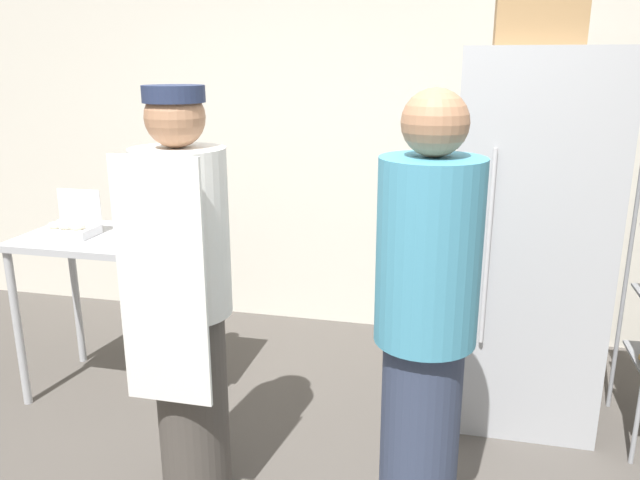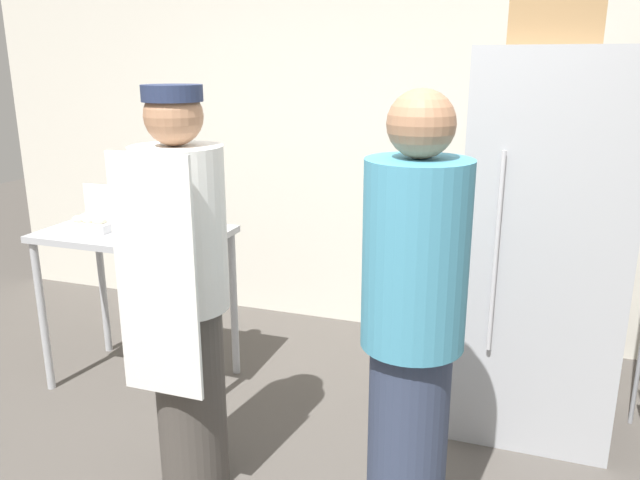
% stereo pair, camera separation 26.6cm
% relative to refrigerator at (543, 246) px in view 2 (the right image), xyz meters
% --- Properties ---
extents(back_wall, '(6.40, 0.12, 2.82)m').
position_rel_refrigerator_xyz_m(back_wall, '(-0.90, 0.96, 0.47)').
color(back_wall, silver).
rests_on(back_wall, ground_plane).
extents(refrigerator, '(0.74, 0.77, 1.89)m').
position_rel_refrigerator_xyz_m(refrigerator, '(0.00, 0.00, 0.00)').
color(refrigerator, '#ADAFB5').
rests_on(refrigerator, ground_plane).
extents(prep_counter, '(1.01, 0.60, 0.92)m').
position_rel_refrigerator_xyz_m(prep_counter, '(-2.14, -0.34, -0.15)').
color(prep_counter, '#ADAFB5').
rests_on(prep_counter, ground_plane).
extents(donut_box, '(0.26, 0.19, 0.24)m').
position_rel_refrigerator_xyz_m(donut_box, '(-2.37, -0.38, 0.02)').
color(donut_box, white).
rests_on(donut_box, prep_counter).
extents(blender_pitcher, '(0.13, 0.13, 0.24)m').
position_rel_refrigerator_xyz_m(blender_pitcher, '(-1.93, -0.17, 0.08)').
color(blender_pitcher, '#99999E').
rests_on(blender_pitcher, prep_counter).
extents(cardboard_storage_box, '(0.39, 0.32, 0.25)m').
position_rel_refrigerator_xyz_m(cardboard_storage_box, '(-0.05, -0.10, 1.06)').
color(cardboard_storage_box, '#937047').
rests_on(cardboard_storage_box, refrigerator).
extents(person_baker, '(0.37, 0.39, 1.74)m').
position_rel_refrigerator_xyz_m(person_baker, '(-1.39, -1.06, -0.04)').
color(person_baker, '#47423D').
rests_on(person_baker, ground_plane).
extents(person_customer, '(0.37, 0.37, 1.74)m').
position_rel_refrigerator_xyz_m(person_customer, '(-0.44, -1.11, -0.06)').
color(person_customer, '#333D56').
rests_on(person_customer, ground_plane).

